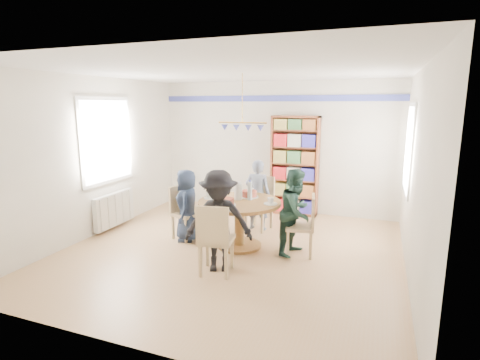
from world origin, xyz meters
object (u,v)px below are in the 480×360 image
at_px(dining_table, 240,213).
at_px(bookshelf, 295,167).
at_px(chair_left, 183,209).
at_px(chair_near, 215,237).
at_px(chair_far, 261,200).
at_px(person_left, 187,205).
at_px(person_right, 296,212).
at_px(person_far, 258,195).
at_px(radiator, 114,209).
at_px(chair_right, 305,223).
at_px(person_near, 219,221).

height_order(dining_table, bookshelf, bookshelf).
relative_size(chair_left, chair_near, 0.92).
height_order(chair_far, person_left, person_left).
distance_m(person_right, person_far, 1.25).
bearing_deg(dining_table, person_right, 2.39).
xyz_separation_m(chair_near, person_left, (-0.97, 1.05, 0.06)).
height_order(radiator, chair_right, chair_right).
bearing_deg(dining_table, bookshelf, 79.14).
bearing_deg(chair_far, bookshelf, 71.99).
bearing_deg(chair_left, person_left, -34.97).
bearing_deg(chair_right, person_right, 175.52).
bearing_deg(dining_table, chair_near, -86.98).
bearing_deg(chair_far, person_far, -118.00).
height_order(chair_left, person_near, person_near).
relative_size(radiator, person_right, 0.76).
distance_m(chair_far, person_left, 1.40).
xyz_separation_m(dining_table, person_far, (0.00, 0.92, 0.08)).
distance_m(chair_far, person_right, 1.28).
relative_size(chair_right, person_far, 0.72).
relative_size(person_left, person_right, 0.91).
height_order(radiator, person_right, person_right).
bearing_deg(person_right, radiator, 102.52).
bearing_deg(person_near, person_left, 117.76).
height_order(dining_table, person_right, person_right).
xyz_separation_m(dining_table, person_near, (0.04, -0.90, 0.14)).
height_order(radiator, chair_far, chair_far).
xyz_separation_m(chair_left, chair_near, (1.10, -1.13, 0.04)).
bearing_deg(person_near, radiator, 139.08).
distance_m(dining_table, person_left, 0.92).
height_order(chair_far, person_near, person_near).
height_order(person_left, person_far, person_far).
distance_m(chair_left, chair_far, 1.43).
height_order(chair_left, chair_right, chair_right).
distance_m(person_near, bookshelf, 3.04).
bearing_deg(chair_far, chair_right, -44.08).
bearing_deg(radiator, bookshelf, 35.37).
distance_m(person_right, bookshelf, 2.15).
bearing_deg(radiator, chair_right, -0.62).
bearing_deg(chair_near, bookshelf, 83.77).
xyz_separation_m(chair_left, person_near, (1.08, -0.96, 0.20)).
bearing_deg(chair_far, person_near, -90.02).
relative_size(chair_near, person_right, 0.74).
xyz_separation_m(radiator, bookshelf, (2.87, 2.04, 0.64)).
relative_size(dining_table, bookshelf, 0.65).
relative_size(dining_table, person_right, 0.99).
bearing_deg(bookshelf, chair_left, -125.29).
bearing_deg(chair_left, dining_table, -3.30).
bearing_deg(dining_table, chair_right, 1.42).
height_order(chair_right, person_near, person_near).
bearing_deg(chair_right, chair_left, 179.05).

